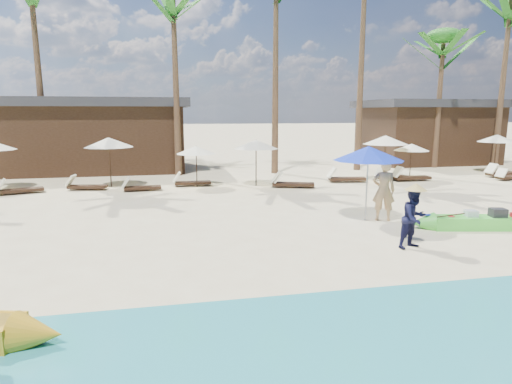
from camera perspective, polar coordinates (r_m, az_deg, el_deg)
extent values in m
plane|color=beige|center=(11.25, 9.10, -7.64)|extent=(240.00, 240.00, 0.00)
cube|color=tan|center=(7.19, 23.99, -19.46)|extent=(240.00, 4.50, 0.01)
cube|color=#4ED842|center=(14.74, 28.12, -3.64)|extent=(3.18, 1.26, 0.37)
cube|color=white|center=(14.74, 28.12, -3.57)|extent=(2.72, 0.99, 0.17)
cube|color=#262628|center=(14.87, 29.55, -2.57)|extent=(0.50, 0.43, 0.34)
cube|color=silver|center=(14.55, 26.74, -2.72)|extent=(0.40, 0.36, 0.28)
cylinder|color=#AE171E|center=(14.32, 24.59, -3.14)|extent=(0.22, 0.22, 0.09)
cylinder|color=#262628|center=(14.13, 23.85, -3.27)|extent=(0.20, 0.20, 0.08)
sphere|color=tan|center=(14.05, 22.68, -3.06)|extent=(0.18, 0.18, 0.18)
imported|color=tan|center=(14.46, 16.66, 0.20)|extent=(0.85, 0.71, 1.99)
imported|color=black|center=(11.80, 20.31, -3.29)|extent=(0.93, 0.82, 1.60)
cylinder|color=#99999E|center=(14.31, 14.56, 0.95)|extent=(0.05, 0.05, 2.36)
cone|color=#1531C7|center=(14.18, 14.76, 5.01)|extent=(2.26, 2.26, 0.46)
cube|color=#342115|center=(21.22, -28.77, 0.22)|extent=(1.82, 1.09, 0.12)
cube|color=white|center=(21.17, -30.89, 0.84)|extent=(0.55, 0.65, 0.50)
cylinder|color=#342115|center=(21.30, -18.90, 3.67)|extent=(0.06, 0.06, 2.27)
cone|color=white|center=(21.21, -19.06, 6.28)|extent=(2.27, 2.27, 0.45)
cube|color=#342115|center=(20.94, -21.52, 0.66)|extent=(1.76, 0.84, 0.12)
cube|color=white|center=(21.16, -23.48, 1.44)|extent=(0.47, 0.61, 0.49)
cube|color=#342115|center=(19.94, -14.88, 0.56)|extent=(1.65, 0.66, 0.11)
cube|color=white|center=(19.89, -16.98, 1.27)|extent=(0.40, 0.55, 0.47)
cylinder|color=#342115|center=(20.46, -7.93, 3.33)|extent=(0.05, 0.05, 1.88)
cone|color=white|center=(20.38, -7.99, 5.58)|extent=(1.88, 1.88, 0.38)
cube|color=#342115|center=(20.76, -8.42, 1.22)|extent=(1.72, 0.58, 0.12)
cube|color=white|center=(20.70, -10.53, 1.97)|extent=(0.39, 0.56, 0.50)
cylinder|color=#342115|center=(20.49, 0.01, 3.82)|extent=(0.05, 0.05, 2.15)
cone|color=white|center=(20.41, 0.01, 6.39)|extent=(2.15, 2.15, 0.43)
cube|color=#342115|center=(20.18, 4.85, 1.06)|extent=(1.92, 1.16, 0.13)
cube|color=white|center=(20.18, 2.57, 2.01)|extent=(0.58, 0.69, 0.53)
cube|color=#342115|center=(20.18, 5.22, 1.04)|extent=(1.87, 1.05, 0.13)
cube|color=white|center=(20.14, 3.00, 1.96)|extent=(0.55, 0.67, 0.52)
cylinder|color=#342115|center=(22.90, 16.75, 4.24)|extent=(0.06, 0.06, 2.27)
cone|color=white|center=(22.82, 16.88, 6.67)|extent=(2.27, 2.27, 0.45)
cube|color=#342115|center=(22.18, 12.10, 1.73)|extent=(1.94, 0.90, 0.13)
cube|color=white|center=(21.94, 10.05, 2.58)|extent=(0.51, 0.66, 0.54)
cube|color=#342115|center=(23.47, 17.60, 1.91)|extent=(1.72, 0.69, 0.12)
cube|color=white|center=(23.02, 16.11, 2.57)|extent=(0.42, 0.57, 0.49)
cylinder|color=#342115|center=(23.88, 19.92, 3.76)|extent=(0.05, 0.05, 1.82)
cone|color=white|center=(23.80, 20.03, 5.63)|extent=(1.82, 1.82, 0.36)
cube|color=#342115|center=(23.47, 20.05, 1.81)|extent=(1.90, 0.67, 0.13)
cube|color=white|center=(23.03, 18.30, 2.59)|extent=(0.44, 0.62, 0.55)
cylinder|color=#342115|center=(28.70, 29.29, 4.42)|extent=(0.05, 0.05, 2.15)
cone|color=white|center=(28.64, 29.46, 6.26)|extent=(2.15, 2.15, 0.43)
cube|color=#342115|center=(27.08, 30.09, 2.11)|extent=(1.88, 0.68, 0.13)
cube|color=white|center=(26.48, 28.88, 2.77)|extent=(0.44, 0.62, 0.54)
cube|color=#342115|center=(26.06, 30.74, 1.71)|extent=(1.66, 0.87, 0.11)
cube|color=white|center=(25.45, 29.90, 2.25)|extent=(0.46, 0.58, 0.46)
cone|color=brown|center=(26.00, -27.00, 13.79)|extent=(0.40, 0.40, 10.89)
cone|color=brown|center=(24.31, -10.65, 14.07)|extent=(0.40, 0.40, 10.08)
cone|color=brown|center=(24.82, 2.61, 15.53)|extent=(0.40, 0.40, 11.26)
cone|color=brown|center=(27.03, 13.90, 16.86)|extent=(0.40, 0.40, 13.16)
cone|color=brown|center=(29.64, 23.20, 10.82)|extent=(0.40, 0.40, 8.07)
ellipsoid|color=#266F1B|center=(29.98, 23.79, 18.53)|extent=(2.08, 2.08, 0.88)
cone|color=brown|center=(31.29, 30.04, 12.56)|extent=(0.40, 0.40, 10.64)
cube|color=#342115|center=(27.85, -20.19, 6.68)|extent=(10.00, 6.00, 3.80)
cube|color=#2D2D33|center=(27.81, -20.48, 11.10)|extent=(10.80, 6.60, 0.50)
cube|color=#342115|center=(32.80, 21.66, 7.08)|extent=(8.00, 6.00, 3.80)
cube|color=#2D2D33|center=(32.76, 21.92, 10.83)|extent=(8.80, 6.60, 0.50)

